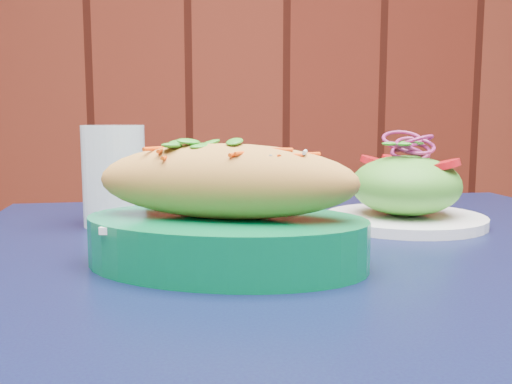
{
  "coord_description": "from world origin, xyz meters",
  "views": [
    {
      "loc": [
        -0.24,
        0.63,
        0.88
      ],
      "look_at": [
        -0.21,
        1.18,
        0.81
      ],
      "focal_mm": 40.0,
      "sensor_mm": 36.0,
      "label": 1
    }
  ],
  "objects": [
    {
      "name": "cafe_table",
      "position": [
        -0.13,
        1.16,
        0.66
      ],
      "size": [
        0.89,
        0.89,
        0.75
      ],
      "rotation": [
        0.0,
        0.0,
        0.12
      ],
      "color": "black",
      "rests_on": "ground"
    },
    {
      "name": "banh_mi_basket",
      "position": [
        -0.24,
        1.13,
        0.8
      ],
      "size": [
        0.29,
        0.23,
        0.12
      ],
      "rotation": [
        0.0,
        0.0,
        -0.27
      ],
      "color": "#036838",
      "rests_on": "cafe_table"
    },
    {
      "name": "salad_plate",
      "position": [
        -0.02,
        1.32,
        0.79
      ],
      "size": [
        0.2,
        0.2,
        0.11
      ],
      "rotation": [
        0.0,
        0.0,
        -0.31
      ],
      "color": "white",
      "rests_on": "cafe_table"
    },
    {
      "name": "water_glass",
      "position": [
        -0.38,
        1.33,
        0.81
      ],
      "size": [
        0.08,
        0.08,
        0.12
      ],
      "primitive_type": "cylinder",
      "color": "silver",
      "rests_on": "cafe_table"
    }
  ]
}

